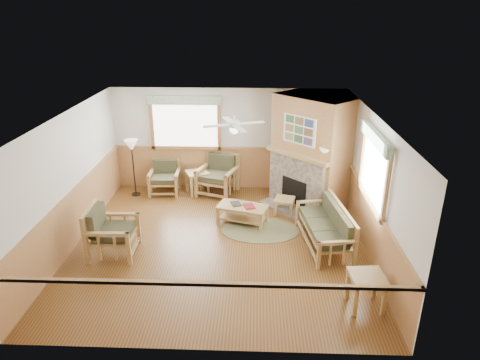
{
  "coord_description": "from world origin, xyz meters",
  "views": [
    {
      "loc": [
        0.72,
        -7.76,
        4.62
      ],
      "look_at": [
        0.4,
        0.7,
        1.15
      ],
      "focal_mm": 32.0,
      "sensor_mm": 36.0,
      "label": 1
    }
  ],
  "objects_px": {
    "armchair_back_right": "(217,175)",
    "footstool": "(284,206)",
    "floor_lamp_right": "(325,183)",
    "end_table_sofa": "(366,291)",
    "end_table_chairs": "(198,182)",
    "armchair_back_left": "(165,178)",
    "coffee_table": "(242,214)",
    "floor_lamp_left": "(134,168)",
    "armchair_left": "(113,231)",
    "sofa": "(324,226)"
  },
  "relations": [
    {
      "from": "coffee_table",
      "to": "sofa",
      "type": "bearing_deg",
      "value": -10.1
    },
    {
      "from": "armchair_back_right",
      "to": "end_table_sofa",
      "type": "relative_size",
      "value": 1.66
    },
    {
      "from": "sofa",
      "to": "coffee_table",
      "type": "xyz_separation_m",
      "value": [
        -1.71,
        0.87,
        -0.21
      ]
    },
    {
      "from": "end_table_sofa",
      "to": "footstool",
      "type": "relative_size",
      "value": 1.39
    },
    {
      "from": "end_table_chairs",
      "to": "footstool",
      "type": "bearing_deg",
      "value": -26.39
    },
    {
      "from": "end_table_chairs",
      "to": "sofa",
      "type": "bearing_deg",
      "value": -40.52
    },
    {
      "from": "sofa",
      "to": "floor_lamp_right",
      "type": "height_order",
      "value": "floor_lamp_right"
    },
    {
      "from": "armchair_back_right",
      "to": "end_table_chairs",
      "type": "bearing_deg",
      "value": -160.79
    },
    {
      "from": "armchair_back_left",
      "to": "footstool",
      "type": "relative_size",
      "value": 1.92
    },
    {
      "from": "coffee_table",
      "to": "end_table_sofa",
      "type": "xyz_separation_m",
      "value": [
        2.1,
        -2.85,
        0.09
      ]
    },
    {
      "from": "end_table_sofa",
      "to": "armchair_back_left",
      "type": "bearing_deg",
      "value": 133.14
    },
    {
      "from": "floor_lamp_right",
      "to": "sofa",
      "type": "bearing_deg",
      "value": -97.52
    },
    {
      "from": "footstool",
      "to": "floor_lamp_right",
      "type": "relative_size",
      "value": 0.26
    },
    {
      "from": "footstool",
      "to": "armchair_back_left",
      "type": "bearing_deg",
      "value": 160.37
    },
    {
      "from": "end_table_chairs",
      "to": "armchair_back_left",
      "type": "bearing_deg",
      "value": 180.0
    },
    {
      "from": "floor_lamp_right",
      "to": "armchair_left",
      "type": "bearing_deg",
      "value": -157.89
    },
    {
      "from": "armchair_left",
      "to": "coffee_table",
      "type": "height_order",
      "value": "armchair_left"
    },
    {
      "from": "armchair_back_right",
      "to": "armchair_left",
      "type": "bearing_deg",
      "value": -101.84
    },
    {
      "from": "sofa",
      "to": "armchair_back_right",
      "type": "relative_size",
      "value": 1.82
    },
    {
      "from": "armchair_back_right",
      "to": "footstool",
      "type": "height_order",
      "value": "armchair_back_right"
    },
    {
      "from": "armchair_back_right",
      "to": "floor_lamp_right",
      "type": "distance_m",
      "value": 2.88
    },
    {
      "from": "armchair_back_left",
      "to": "end_table_sofa",
      "type": "bearing_deg",
      "value": -48.88
    },
    {
      "from": "sofa",
      "to": "end_table_sofa",
      "type": "xyz_separation_m",
      "value": [
        0.4,
        -1.97,
        -0.12
      ]
    },
    {
      "from": "armchair_left",
      "to": "coffee_table",
      "type": "relative_size",
      "value": 0.91
    },
    {
      "from": "end_table_sofa",
      "to": "armchair_back_right",
      "type": "bearing_deg",
      "value": 122.07
    },
    {
      "from": "armchair_back_right",
      "to": "coffee_table",
      "type": "xyz_separation_m",
      "value": [
        0.71,
        -1.64,
        -0.29
      ]
    },
    {
      "from": "end_table_chairs",
      "to": "footstool",
      "type": "xyz_separation_m",
      "value": [
        2.22,
        -1.1,
        -0.11
      ]
    },
    {
      "from": "end_table_chairs",
      "to": "coffee_table",
      "type": "bearing_deg",
      "value": -53.04
    },
    {
      "from": "armchair_back_left",
      "to": "armchair_left",
      "type": "distance_m",
      "value": 3.04
    },
    {
      "from": "end_table_sofa",
      "to": "floor_lamp_right",
      "type": "height_order",
      "value": "floor_lamp_right"
    },
    {
      "from": "end_table_chairs",
      "to": "floor_lamp_left",
      "type": "relative_size",
      "value": 0.4
    },
    {
      "from": "armchair_back_right",
      "to": "end_table_sofa",
      "type": "height_order",
      "value": "armchair_back_right"
    },
    {
      "from": "armchair_back_right",
      "to": "armchair_back_left",
      "type": "bearing_deg",
      "value": -160.79
    },
    {
      "from": "armchair_left",
      "to": "footstool",
      "type": "xyz_separation_m",
      "value": [
        3.5,
        1.91,
        -0.3
      ]
    },
    {
      "from": "coffee_table",
      "to": "floor_lamp_right",
      "type": "distance_m",
      "value": 2.03
    },
    {
      "from": "end_table_sofa",
      "to": "floor_lamp_right",
      "type": "xyz_separation_m",
      "value": [
        -0.23,
        3.27,
        0.55
      ]
    },
    {
      "from": "armchair_back_right",
      "to": "floor_lamp_right",
      "type": "xyz_separation_m",
      "value": [
        2.58,
        -1.22,
        0.35
      ]
    },
    {
      "from": "armchair_left",
      "to": "footstool",
      "type": "relative_size",
      "value": 2.24
    },
    {
      "from": "armchair_back_left",
      "to": "coffee_table",
      "type": "bearing_deg",
      "value": -40.0
    },
    {
      "from": "end_table_chairs",
      "to": "footstool",
      "type": "relative_size",
      "value": 1.37
    },
    {
      "from": "armchair_back_right",
      "to": "floor_lamp_left",
      "type": "bearing_deg",
      "value": -156.43
    },
    {
      "from": "armchair_back_left",
      "to": "end_table_sofa",
      "type": "distance_m",
      "value": 6.15
    },
    {
      "from": "armchair_left",
      "to": "floor_lamp_right",
      "type": "distance_m",
      "value": 4.76
    },
    {
      "from": "floor_lamp_left",
      "to": "end_table_chairs",
      "type": "bearing_deg",
      "value": 5.77
    },
    {
      "from": "armchair_back_right",
      "to": "floor_lamp_right",
      "type": "relative_size",
      "value": 0.6
    },
    {
      "from": "end_table_chairs",
      "to": "floor_lamp_right",
      "type": "xyz_separation_m",
      "value": [
        3.11,
        -1.22,
        0.55
      ]
    },
    {
      "from": "armchair_back_left",
      "to": "end_table_chairs",
      "type": "relative_size",
      "value": 1.41
    },
    {
      "from": "coffee_table",
      "to": "armchair_back_right",
      "type": "bearing_deg",
      "value": 130.33
    },
    {
      "from": "floor_lamp_left",
      "to": "armchair_back_left",
      "type": "bearing_deg",
      "value": 12.33
    },
    {
      "from": "end_table_chairs",
      "to": "floor_lamp_left",
      "type": "xyz_separation_m",
      "value": [
        -1.61,
        -0.16,
        0.45
      ]
    }
  ]
}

